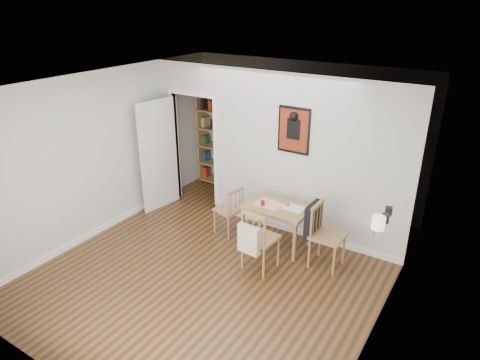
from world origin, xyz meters
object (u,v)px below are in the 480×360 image
Objects in this scene: dining_table at (277,211)px; notebook at (294,208)px; mantel_lamp at (378,224)px; ceramic_jar_b at (389,211)px; chair_front at (260,239)px; red_glass at (263,203)px; fireplace at (382,265)px; chair_left at (228,210)px; ceramic_jar_a at (385,218)px; chair_right at (326,235)px; bookshelf at (218,138)px; orange_fruit at (287,204)px.

notebook is at bearing 13.71° from dining_table.
ceramic_jar_b is (-0.02, 0.55, -0.09)m from mantel_lamp.
dining_table is at bearing 152.20° from mantel_lamp.
chair_front is 11.39× the size of red_glass.
fireplace is at bearing 81.51° from mantel_lamp.
red_glass is (-0.29, 0.58, 0.23)m from chair_front.
chair_left is 1.11m from chair_front.
fireplace is at bearing -11.39° from chair_left.
chair_left is 9.98× the size of red_glass.
notebook is 2.85× the size of ceramic_jar_a.
chair_right is 8.76× the size of ceramic_jar_a.
ceramic_jar_b is at bearing -7.62° from red_glass.
bookshelf reaches higher than chair_right.
bookshelf reaches higher than chair_left.
fireplace reaches higher than chair_front.
ceramic_jar_a is (-0.00, 0.34, -0.09)m from mantel_lamp.
chair_right is 1.19m from ceramic_jar_a.
notebook is (-0.60, 0.18, 0.18)m from chair_right.
chair_right is at bearing 164.36° from ceramic_jar_b.
orange_fruit is 0.13m from notebook.
bookshelf is 2.59m from red_glass.
fireplace is 11.40× the size of ceramic_jar_b.
chair_left is at bearing 147.46° from chair_front.
red_glass is 0.27× the size of notebook.
bookshelf reaches higher than chair_front.
ceramic_jar_a reaches higher than chair_right.
mantel_lamp is at bearing -27.80° from dining_table.
bookshelf is at bearing 129.48° from chair_left.
orange_fruit is 0.34× the size of mantel_lamp.
dining_table is 3.16× the size of notebook.
notebook is 1.35× the size of mantel_lamp.
dining_table is 1.90m from ceramic_jar_a.
fireplace reaches higher than chair_right.
chair_front is at bearing -175.69° from ceramic_jar_a.
chair_front is (0.10, -0.68, -0.11)m from dining_table.
orange_fruit is at bearing 148.15° from mantel_lamp.
bookshelf reaches higher than fireplace.
red_glass is at bearing -160.20° from notebook.
fireplace is at bearing -45.30° from ceramic_jar_a.
chair_left is 2.66m from ceramic_jar_b.
dining_table is 0.79× the size of fireplace.
ceramic_jar_b is (1.69, -0.35, 0.62)m from dining_table.
ceramic_jar_a is (2.54, -0.47, 0.80)m from chair_left.
chair_left is 0.87× the size of chair_right.
chair_right is (1.69, -0.03, 0.08)m from chair_left.
red_glass is at bearing 166.42° from ceramic_jar_a.
mantel_lamp reaches higher than ceramic_jar_b.
chair_left is 7.58× the size of ceramic_jar_a.
bookshelf is at bearing 135.64° from chair_front.
bookshelf is 4.49m from fireplace.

